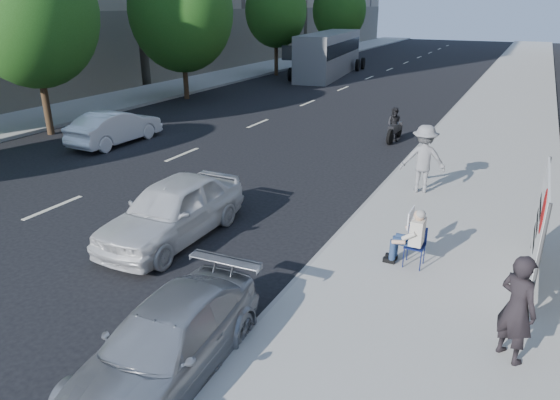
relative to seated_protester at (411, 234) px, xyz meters
The scene contains 16 objects.
ground 4.58m from the seated_protester, 138.47° to the right, with size 160.00×160.00×0.00m, color black.
near_sidewalk 17.05m from the seated_protester, 87.86° to the left, with size 5.00×120.00×0.15m, color #A7A49C.
far_sidewalk 26.36m from the seated_protester, 139.76° to the left, with size 4.50×120.00×0.15m, color #A7A49C.
tree_far_b 18.29m from the seated_protester, 163.60° to the left, with size 5.40×5.40×8.24m.
tree_far_c 23.11m from the seated_protester, 138.64° to the left, with size 6.00×6.00×8.47m.
tree_far_d 32.21m from the seated_protester, 122.27° to the left, with size 4.80×4.80×7.65m.
tree_far_e 44.60m from the seated_protester, 112.58° to the left, with size 5.40×5.40×7.89m.
seated_protester is the anchor object (origin of this frame).
jogger 4.75m from the seated_protester, 99.05° to the left, with size 1.31×0.75×2.02m, color gray.
pedestrian_woman 3.19m from the seated_protester, 47.68° to the right, with size 0.66×0.43×1.81m, color black.
protest_banner 2.47m from the seated_protester, 12.08° to the left, with size 0.08×3.06×2.20m.
parked_sedan 5.61m from the seated_protester, 117.24° to the right, with size 1.64×4.03×1.17m, color #9EA0A4.
white_sedan_near 5.64m from the seated_protester, behind, with size 1.76×4.39×1.49m, color silver.
white_sedan_mid 14.29m from the seated_protester, 158.79° to the left, with size 1.45×4.16×1.37m, color white.
motorcycle 11.16m from the seated_protester, 106.27° to the left, with size 0.72×2.05×1.42m.
bus 31.93m from the seated_protester, 114.60° to the left, with size 4.13×12.32×3.30m.
Camera 1 is at (5.18, -6.82, 5.41)m, focal length 32.00 mm.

